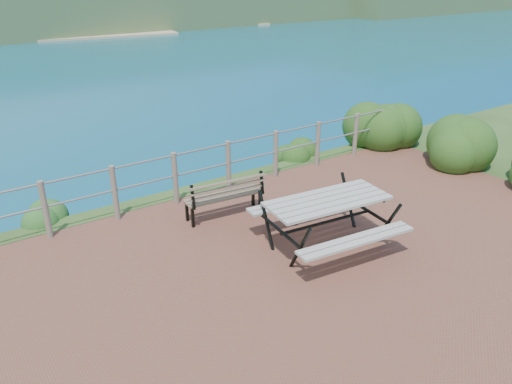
# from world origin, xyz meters

# --- Properties ---
(ground) EXTENTS (10.00, 7.00, 0.12)m
(ground) POSITION_xyz_m (0.00, 0.00, 0.00)
(ground) COLOR brown
(ground) RESTS_ON ground
(safety_railing) EXTENTS (9.40, 0.10, 1.00)m
(safety_railing) POSITION_xyz_m (0.00, 3.35, 0.57)
(safety_railing) COLOR #6B5B4C
(safety_railing) RESTS_ON ground
(picnic_table) EXTENTS (2.00, 1.67, 0.81)m
(picnic_table) POSITION_xyz_m (0.12, 0.60, 0.52)
(picnic_table) COLOR #A19A90
(picnic_table) RESTS_ON ground
(park_bench) EXTENTS (1.44, 0.49, 0.80)m
(park_bench) POSITION_xyz_m (-0.68, 2.39, 0.53)
(park_bench) COLOR brown
(park_bench) RESTS_ON ground
(shrub_right_front) EXTENTS (1.32, 1.32, 1.88)m
(shrub_right_front) POSITION_xyz_m (4.90, 1.87, 0.00)
(shrub_right_front) COLOR #1E4415
(shrub_right_front) RESTS_ON ground
(shrub_right_edge) EXTENTS (1.22, 1.22, 1.74)m
(shrub_right_edge) POSITION_xyz_m (4.65, 3.68, 0.00)
(shrub_right_edge) COLOR #1E4415
(shrub_right_edge) RESTS_ON ground
(shrub_lip_west) EXTENTS (0.68, 0.68, 0.39)m
(shrub_lip_west) POSITION_xyz_m (-3.35, 4.16, 0.00)
(shrub_lip_west) COLOR #215720
(shrub_lip_west) RESTS_ON ground
(shrub_lip_east) EXTENTS (0.82, 0.82, 0.58)m
(shrub_lip_east) POSITION_xyz_m (2.42, 4.29, 0.00)
(shrub_lip_east) COLOR #1E4415
(shrub_lip_east) RESTS_ON ground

